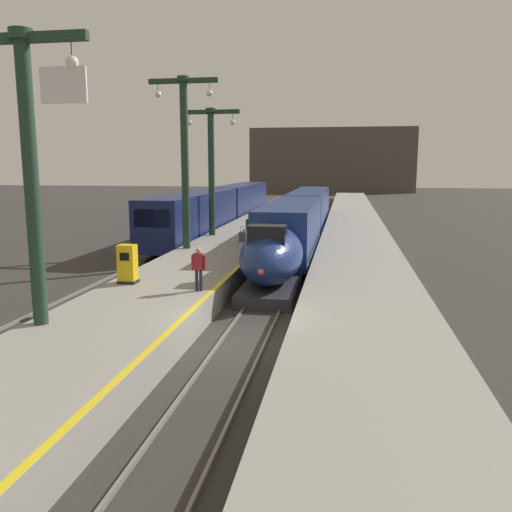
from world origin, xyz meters
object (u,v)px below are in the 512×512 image
Objects in this scene: highspeed_train_main at (300,220)px; station_column_mid at (185,148)px; ticket_machine_yellow at (128,265)px; passenger_mid_platform at (199,266)px; passenger_near_edge at (250,226)px; passenger_far_waiting at (262,222)px; rolling_suitcase at (242,237)px; station_column_near at (31,148)px; station_column_far at (211,159)px; regional_train_adjacent at (222,206)px.

highspeed_train_main is 11.90m from station_column_mid.
highspeed_train_main is at bearing 73.32° from ticket_machine_yellow.
station_column_mid reaches higher than passenger_mid_platform.
passenger_near_edge is 1.00× the size of passenger_mid_platform.
passenger_far_waiting is (-2.39, -2.94, 0.11)m from highspeed_train_main.
rolling_suitcase is (-0.81, -2.96, -0.69)m from passenger_far_waiting.
passenger_mid_platform is at bearing -86.08° from rolling_suitcase.
passenger_mid_platform is at bearing -14.78° from ticket_machine_yellow.
ticket_machine_yellow is at bearing -100.53° from rolling_suitcase.
passenger_far_waiting is at bearing 80.85° from station_column_near.
rolling_suitcase is (2.70, -2.93, -4.92)m from station_column_far.
station_column_far reaches higher than rolling_suitcase.
station_column_mid is at bearing -90.00° from station_column_far.
passenger_mid_platform is (3.62, -10.30, -4.82)m from station_column_mid.
station_column_near is at bearing -99.50° from passenger_near_edge.
passenger_mid_platform is at bearing -78.54° from regional_train_adjacent.
highspeed_train_main is 6.74m from rolling_suitcase.
regional_train_adjacent is 13.52m from passenger_far_waiting.
highspeed_train_main is at bearing -48.99° from regional_train_adjacent.
passenger_near_edge is at bearing 77.52° from ticket_machine_yellow.
regional_train_adjacent is 37.27× the size of rolling_suitcase.
passenger_far_waiting is at bearing 0.39° from station_column_far.
station_column_far is at bearing -179.61° from passenger_far_waiting.
rolling_suitcase is (-3.20, -5.90, -0.57)m from highspeed_train_main.
station_column_near is 22.14m from passenger_far_waiting.
passenger_far_waiting reaches higher than ticket_machine_yellow.
passenger_near_edge is (3.18, 3.34, -4.82)m from station_column_mid.
regional_train_adjacent is at bearing 114.98° from passenger_far_waiting.
passenger_far_waiting is (-0.11, 16.44, 0.00)m from passenger_mid_platform.
passenger_far_waiting reaches higher than rolling_suitcase.
rolling_suitcase is at bearing 81.88° from station_column_near.
highspeed_train_main is 25.46m from station_column_near.
ticket_machine_yellow is at bearing 87.16° from station_column_near.
passenger_near_edge is at bearing -41.09° from station_column_far.
ticket_machine_yellow is (-2.35, -12.62, 0.44)m from rolling_suitcase.
station_column_near is 8.75× the size of rolling_suitcase.
station_column_mid is 10.72m from ticket_machine_yellow.
highspeed_train_main is 6.35m from passenger_near_edge.
station_column_far reaches higher than passenger_far_waiting.
highspeed_train_main reaches higher than rolling_suitcase.
highspeed_train_main is 23.66× the size of ticket_machine_yellow.
station_column_near is 5.37× the size of ticket_machine_yellow.
station_column_mid is 5.75× the size of passenger_mid_platform.
ticket_machine_yellow is at bearing -101.47° from passenger_far_waiting.
passenger_far_waiting is at bearing 78.53° from ticket_machine_yellow.
station_column_near reaches higher than ticket_machine_yellow.
passenger_far_waiting is 15.90m from ticket_machine_yellow.
station_column_far is at bearing 90.16° from station_column_near.
passenger_far_waiting is (0.33, 2.80, 0.00)m from passenger_near_edge.
passenger_far_waiting is at bearing -129.08° from highspeed_train_main.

